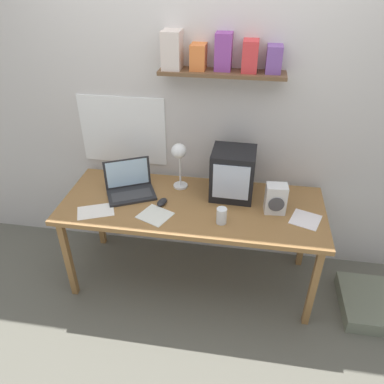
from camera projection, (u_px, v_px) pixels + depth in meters
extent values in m
plane|color=#666458|center=(192.00, 277.00, 3.10)|extent=(12.00, 12.00, 0.00)
cube|color=silver|center=(202.00, 108.00, 2.76)|extent=(5.60, 0.06, 2.60)
cube|color=white|center=(123.00, 131.00, 2.93)|extent=(0.68, 0.01, 0.55)
cube|color=brown|center=(222.00, 73.00, 2.48)|extent=(0.85, 0.18, 0.02)
cube|color=beige|center=(172.00, 50.00, 2.46)|extent=(0.12, 0.16, 0.24)
cube|color=orange|center=(198.00, 57.00, 2.47)|extent=(0.10, 0.14, 0.16)
cube|color=#883E92|center=(224.00, 52.00, 2.43)|extent=(0.11, 0.12, 0.24)
cube|color=#D33639|center=(250.00, 56.00, 2.41)|extent=(0.10, 0.14, 0.20)
cube|color=#754997|center=(274.00, 59.00, 2.40)|extent=(0.10, 0.13, 0.17)
cube|color=olive|center=(192.00, 206.00, 2.71)|extent=(1.89, 0.74, 0.03)
cube|color=olive|center=(68.00, 259.00, 2.77)|extent=(0.04, 0.05, 0.71)
cube|color=olive|center=(313.00, 288.00, 2.53)|extent=(0.04, 0.05, 0.71)
cube|color=olive|center=(99.00, 211.00, 3.28)|extent=(0.04, 0.05, 0.71)
cube|color=olive|center=(305.00, 231.00, 3.04)|extent=(0.04, 0.05, 0.71)
cube|color=black|center=(233.00, 173.00, 2.70)|extent=(0.31, 0.29, 0.36)
cube|color=silver|center=(231.00, 183.00, 2.57)|extent=(0.25, 0.01, 0.26)
cube|color=#232326|center=(131.00, 195.00, 2.78)|extent=(0.41, 0.35, 0.02)
cube|color=#38383A|center=(132.00, 195.00, 2.76)|extent=(0.32, 0.24, 0.00)
cube|color=#232326|center=(127.00, 173.00, 2.81)|extent=(0.32, 0.18, 0.22)
cube|color=#B3D4ED|center=(127.00, 173.00, 2.81)|extent=(0.29, 0.16, 0.20)
cylinder|color=white|center=(181.00, 186.00, 2.89)|extent=(0.11, 0.11, 0.01)
cylinder|color=white|center=(180.00, 166.00, 2.80)|extent=(0.02, 0.02, 0.32)
sphere|color=white|center=(179.00, 151.00, 2.66)|extent=(0.11, 0.11, 0.11)
cylinder|color=white|center=(222.00, 216.00, 2.48)|extent=(0.07, 0.07, 0.11)
cylinder|color=#CC3D47|center=(221.00, 218.00, 2.49)|extent=(0.06, 0.06, 0.08)
cube|color=white|center=(276.00, 199.00, 2.56)|extent=(0.15, 0.11, 0.21)
cylinder|color=#4C4C51|center=(276.00, 205.00, 2.52)|extent=(0.11, 0.01, 0.11)
ellipsoid|color=#232326|center=(162.00, 202.00, 2.69)|extent=(0.09, 0.12, 0.03)
cube|color=white|center=(305.00, 220.00, 2.53)|extent=(0.24, 0.24, 0.00)
cube|color=white|center=(96.00, 211.00, 2.61)|extent=(0.29, 0.25, 0.00)
cube|color=white|center=(155.00, 215.00, 2.57)|extent=(0.26, 0.26, 0.00)
cube|color=gray|center=(375.00, 304.00, 2.79)|extent=(0.50, 0.50, 0.11)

